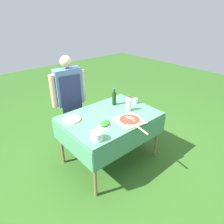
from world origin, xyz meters
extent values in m
plane|color=#2D5B1E|center=(0.00, 0.00, 0.00)|extent=(12.00, 12.00, 0.00)
cube|color=#478960|center=(0.00, 0.00, 0.77)|extent=(1.31, 0.95, 0.04)
cube|color=#478960|center=(0.00, -0.48, 0.61)|extent=(1.31, 0.01, 0.28)
cube|color=#478960|center=(0.00, 0.48, 0.61)|extent=(1.31, 0.01, 0.28)
cube|color=#478960|center=(-0.66, 0.00, 0.61)|extent=(0.01, 0.95, 0.28)
cube|color=#478960|center=(0.66, 0.00, 0.61)|extent=(0.01, 0.95, 0.28)
cylinder|color=olive|center=(-0.60, -0.41, 0.38)|extent=(0.04, 0.04, 0.75)
cylinder|color=olive|center=(0.60, -0.41, 0.38)|extent=(0.04, 0.04, 0.75)
cylinder|color=olive|center=(-0.60, 0.41, 0.38)|extent=(0.04, 0.04, 0.75)
cylinder|color=olive|center=(0.60, 0.41, 0.38)|extent=(0.04, 0.04, 0.75)
cylinder|color=#4C4C51|center=(-0.12, 0.76, 0.38)|extent=(0.11, 0.11, 0.76)
cylinder|color=#4C4C51|center=(-0.27, 0.78, 0.38)|extent=(0.11, 0.11, 0.76)
cube|color=#4C7099|center=(-0.19, 0.77, 1.05)|extent=(0.43, 0.23, 0.57)
cube|color=navy|center=(-0.21, 0.67, 0.83)|extent=(0.33, 0.05, 0.83)
cylinder|color=tan|center=(0.05, 0.74, 1.02)|extent=(0.09, 0.09, 0.51)
cylinder|color=tan|center=(-0.43, 0.80, 1.02)|extent=(0.09, 0.09, 0.51)
sphere|color=tan|center=(-0.19, 0.77, 1.44)|extent=(0.17, 0.17, 0.17)
cube|color=tan|center=(0.09, -0.29, 0.79)|extent=(0.40, 0.40, 0.01)
cylinder|color=tan|center=(0.04, -0.57, 0.79)|extent=(0.06, 0.22, 0.02)
cylinder|color=beige|center=(0.09, -0.29, 0.81)|extent=(0.32, 0.32, 0.01)
cylinder|color=red|center=(0.09, -0.29, 0.81)|extent=(0.28, 0.28, 0.00)
ellipsoid|color=white|center=(0.08, -0.27, 0.82)|extent=(0.03, 0.03, 0.01)
ellipsoid|color=white|center=(0.10, -0.23, 0.82)|extent=(0.04, 0.04, 0.02)
ellipsoid|color=white|center=(0.14, -0.32, 0.82)|extent=(0.04, 0.04, 0.01)
ellipsoid|color=white|center=(0.10, -0.37, 0.82)|extent=(0.04, 0.04, 0.01)
ellipsoid|color=white|center=(0.11, -0.30, 0.82)|extent=(0.05, 0.05, 0.01)
ellipsoid|color=white|center=(0.13, -0.27, 0.82)|extent=(0.04, 0.04, 0.01)
ellipsoid|color=#286B23|center=(0.11, -0.27, 0.82)|extent=(0.04, 0.03, 0.00)
ellipsoid|color=#286B23|center=(0.09, -0.36, 0.82)|extent=(0.03, 0.02, 0.00)
ellipsoid|color=#286B23|center=(0.14, -0.29, 0.82)|extent=(0.04, 0.02, 0.00)
cylinder|color=black|center=(0.28, 0.22, 0.89)|extent=(0.06, 0.06, 0.20)
cylinder|color=black|center=(0.28, 0.22, 1.02)|extent=(0.03, 0.03, 0.06)
cylinder|color=#335BB2|center=(0.28, 0.22, 1.05)|extent=(0.03, 0.03, 0.02)
cylinder|color=silver|center=(0.30, -0.06, 0.88)|extent=(0.08, 0.08, 0.18)
cone|color=silver|center=(0.30, -0.06, 0.99)|extent=(0.08, 0.08, 0.05)
cylinder|color=#B22823|center=(0.30, -0.06, 1.02)|extent=(0.03, 0.03, 0.02)
cube|color=silver|center=(-0.22, -0.15, 0.79)|extent=(0.24, 0.22, 0.01)
ellipsoid|color=#286B23|center=(-0.22, -0.15, 0.81)|extent=(0.21, 0.19, 0.04)
cylinder|color=silver|center=(-0.49, -0.34, 0.84)|extent=(0.15, 0.15, 0.10)
cylinder|color=beige|center=(-0.48, 0.24, 0.79)|extent=(0.24, 0.24, 0.00)
cylinder|color=beige|center=(-0.48, 0.24, 0.80)|extent=(0.24, 0.24, 0.00)
cylinder|color=beige|center=(-0.48, 0.24, 0.80)|extent=(0.24, 0.24, 0.00)
cylinder|color=beige|center=(-0.48, 0.24, 0.81)|extent=(0.24, 0.24, 0.00)
cylinder|color=beige|center=(-0.48, 0.24, 0.81)|extent=(0.24, 0.24, 0.00)
cylinder|color=silver|center=(0.56, 0.04, 0.82)|extent=(0.08, 0.08, 0.07)
cylinder|color=red|center=(0.56, 0.04, 0.81)|extent=(0.07, 0.07, 0.05)
cylinder|color=#B7B2A3|center=(0.56, 0.04, 0.86)|extent=(0.08, 0.08, 0.01)
camera|label=1|loc=(-1.61, -1.88, 2.14)|focal=32.00mm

